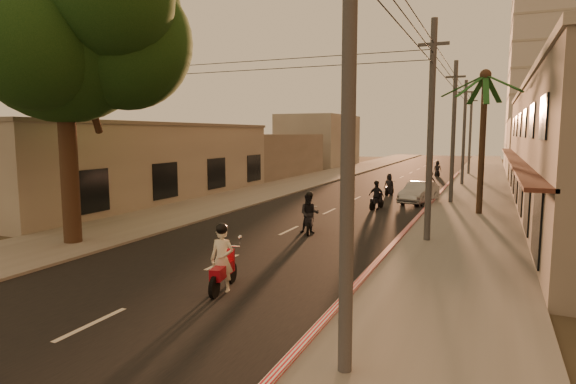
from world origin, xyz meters
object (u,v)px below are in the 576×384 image
object	(u,v)px
scooter_mid_a	(309,214)
scooter_far_c	(437,169)
scooter_red	(222,261)
scooter_mid_b	(376,196)
broadleaf_tree	(72,30)
scooter_far_b	(430,181)
palm_tree	(485,83)
scooter_far_a	(389,185)
parked_car	(419,193)

from	to	relation	value
scooter_mid_a	scooter_far_c	world-z (taller)	scooter_mid_a
scooter_red	scooter_mid_a	size ratio (longest dim) A/B	1.04
scooter_mid_b	scooter_far_c	xyz separation A→B (m)	(1.01, 24.13, -0.02)
broadleaf_tree	scooter_far_b	size ratio (longest dim) A/B	7.42
palm_tree	scooter_red	bearing A→B (deg)	-111.03
scooter_far_a	scooter_far_c	distance (m)	17.25
scooter_far_a	scooter_far_b	size ratio (longest dim) A/B	1.00
scooter_far_b	palm_tree	bearing A→B (deg)	-76.64
broadleaf_tree	scooter_far_a	xyz separation A→B (m)	(8.30, 20.69, -7.75)
broadleaf_tree	scooter_far_c	world-z (taller)	broadleaf_tree
broadleaf_tree	scooter_far_a	bearing A→B (deg)	68.13
palm_tree	broadleaf_tree	bearing A→B (deg)	-136.52
broadleaf_tree	scooter_far_c	size ratio (longest dim) A/B	7.15
broadleaf_tree	scooter_far_a	size ratio (longest dim) A/B	7.45
scooter_mid_a	parked_car	bearing A→B (deg)	58.57
broadleaf_tree	scooter_mid_a	bearing A→B (deg)	36.65
scooter_far_b	parked_car	xyz separation A→B (m)	(0.18, -7.47, -0.05)
broadleaf_tree	scooter_red	world-z (taller)	broadleaf_tree
broadleaf_tree	scooter_red	xyz separation A→B (m)	(8.21, -2.80, -7.60)
scooter_far_a	scooter_far_c	size ratio (longest dim) A/B	0.96
scooter_red	scooter_far_b	size ratio (longest dim) A/B	1.23
scooter_red	palm_tree	bearing A→B (deg)	59.13
scooter_far_a	scooter_far_b	world-z (taller)	same
scooter_mid_a	scooter_mid_b	world-z (taller)	scooter_mid_a
broadleaf_tree	scooter_mid_b	size ratio (longest dim) A/B	6.95
scooter_mid_a	scooter_far_b	bearing A→B (deg)	64.91
scooter_mid_b	scooter_far_c	world-z (taller)	scooter_mid_b
scooter_mid_b	parked_car	xyz separation A→B (m)	(1.97, 3.68, -0.10)
scooter_far_b	scooter_far_a	bearing A→B (deg)	-125.88
palm_tree	scooter_mid_a	xyz separation A→B (m)	(-6.94, -8.15, -6.27)
scooter_mid_b	scooter_far_a	size ratio (longest dim) A/B	1.07
broadleaf_tree	scooter_red	distance (m)	11.53
scooter_mid_b	scooter_far_c	size ratio (longest dim) A/B	1.03
scooter_far_a	scooter_red	bearing A→B (deg)	-80.88
scooter_far_c	scooter_far_b	bearing A→B (deg)	-100.71
palm_tree	scooter_red	xyz separation A→B (m)	(-6.40, -16.65, -6.27)
palm_tree	scooter_mid_b	size ratio (longest dim) A/B	4.71
scooter_far_b	scooter_far_c	bearing A→B (deg)	87.34
broadleaf_tree	scooter_far_b	world-z (taller)	broadleaf_tree
scooter_red	scooter_far_a	bearing A→B (deg)	79.92
scooter_red	parked_car	size ratio (longest dim) A/B	0.46
broadleaf_tree	scooter_mid_a	size ratio (longest dim) A/B	6.29
palm_tree	scooter_far_a	size ratio (longest dim) A/B	5.05
scooter_far_a	scooter_mid_a	bearing A→B (deg)	-83.06
scooter_far_a	palm_tree	bearing A→B (deg)	-37.93
scooter_far_b	scooter_far_c	xyz separation A→B (m)	(-0.78, 12.98, 0.04)
palm_tree	scooter_mid_a	bearing A→B (deg)	-130.42
broadleaf_tree	palm_tree	xyz separation A→B (m)	(14.61, 13.86, -1.33)
scooter_red	broadleaf_tree	bearing A→B (deg)	151.34
broadleaf_tree	palm_tree	distance (m)	20.18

